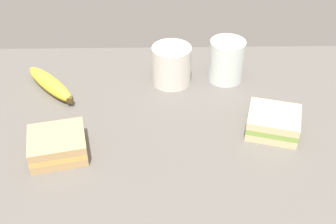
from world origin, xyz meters
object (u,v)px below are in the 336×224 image
at_px(sandwich_main, 58,145).
at_px(sandwich_side, 273,122).
at_px(coffee_mug_black, 171,64).
at_px(glass_of_milk, 226,62).
at_px(banana, 50,84).

bearing_deg(sandwich_main, sandwich_side, -171.82).
xyz_separation_m(coffee_mug_black, sandwich_side, (-0.20, 0.18, -0.02)).
xyz_separation_m(sandwich_main, glass_of_milk, (-0.34, -0.25, 0.02)).
distance_m(coffee_mug_black, glass_of_milk, 0.13).
distance_m(sandwich_side, banana, 0.49).
height_order(sandwich_side, glass_of_milk, glass_of_milk).
distance_m(sandwich_main, sandwich_side, 0.42).
distance_m(sandwich_main, glass_of_milk, 0.43).
height_order(sandwich_side, banana, sandwich_side).
height_order(coffee_mug_black, sandwich_main, coffee_mug_black).
distance_m(sandwich_side, glass_of_milk, 0.21).
relative_size(coffee_mug_black, banana, 0.74).
bearing_deg(coffee_mug_black, banana, 6.58).
height_order(sandwich_main, sandwich_side, same).
height_order(sandwich_main, banana, sandwich_main).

